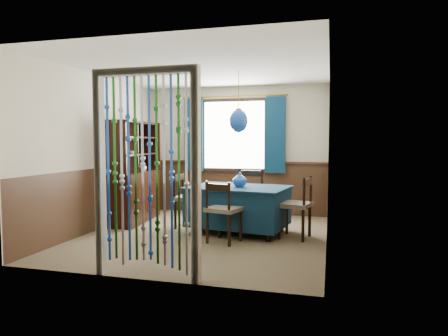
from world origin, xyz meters
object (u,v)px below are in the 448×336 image
(chair_right, at_px, (297,205))
(sideboard, at_px, (134,187))
(bowl_shelf, at_px, (130,152))
(vase_sideboard, at_px, (142,166))
(chair_far, at_px, (249,195))
(vase_table, at_px, (240,180))
(chair_near, at_px, (223,210))
(pendant_lamp, at_px, (239,121))
(dining_table, at_px, (238,206))
(chair_left, at_px, (188,198))

(chair_right, distance_m, sideboard, 2.96)
(bowl_shelf, xyz_separation_m, vase_sideboard, (0.00, 0.45, -0.27))
(chair_far, height_order, bowl_shelf, bowl_shelf)
(chair_far, xyz_separation_m, vase_table, (-0.01, -0.66, 0.33))
(chair_right, relative_size, vase_table, 4.32)
(chair_near, distance_m, bowl_shelf, 2.19)
(chair_right, bearing_deg, sideboard, 91.76)
(chair_right, xyz_separation_m, pendant_lamp, (-0.91, 0.13, 1.26))
(chair_near, xyz_separation_m, sideboard, (-1.93, 1.05, 0.15))
(chair_near, distance_m, chair_far, 1.33)
(dining_table, distance_m, pendant_lamp, 1.32)
(vase_table, height_order, bowl_shelf, bowl_shelf)
(vase_table, xyz_separation_m, vase_sideboard, (-1.96, 0.62, 0.14))
(dining_table, xyz_separation_m, vase_table, (0.02, -0.01, 0.41))
(dining_table, relative_size, chair_right, 1.79)
(pendant_lamp, bearing_deg, bowl_shelf, 175.30)
(chair_right, relative_size, pendant_lamp, 0.99)
(chair_far, distance_m, vase_table, 0.74)
(chair_far, relative_size, bowl_shelf, 4.44)
(pendant_lamp, height_order, vase_sideboard, pendant_lamp)
(chair_right, height_order, bowl_shelf, bowl_shelf)
(chair_near, height_order, bowl_shelf, bowl_shelf)
(chair_far, distance_m, sideboard, 2.06)
(vase_sideboard, bearing_deg, chair_right, -14.52)
(chair_left, height_order, vase_table, vase_table)
(chair_far, relative_size, pendant_lamp, 1.02)
(dining_table, height_order, pendant_lamp, pendant_lamp)
(chair_near, distance_m, pendant_lamp, 1.45)
(dining_table, relative_size, vase_table, 7.73)
(chair_near, relative_size, chair_far, 0.92)
(chair_near, height_order, pendant_lamp, pendant_lamp)
(dining_table, distance_m, chair_near, 0.68)
(chair_right, xyz_separation_m, vase_table, (-0.89, 0.12, 0.34))
(sideboard, xyz_separation_m, pendant_lamp, (2.00, -0.37, 1.13))
(chair_far, bearing_deg, chair_right, 138.33)
(sideboard, height_order, vase_sideboard, sideboard)
(dining_table, xyz_separation_m, vase_sideboard, (-1.94, 0.61, 0.55))
(pendant_lamp, xyz_separation_m, bowl_shelf, (-1.94, 0.16, -0.50))
(chair_left, xyz_separation_m, vase_sideboard, (-1.04, 0.46, 0.49))
(dining_table, distance_m, sideboard, 2.04)
(bowl_shelf, relative_size, vase_sideboard, 1.24)
(dining_table, xyz_separation_m, sideboard, (-2.00, 0.37, 0.19))
(chair_near, xyz_separation_m, vase_sideboard, (-1.87, 1.28, 0.51))
(chair_left, distance_m, chair_right, 1.83)
(sideboard, xyz_separation_m, vase_sideboard, (0.06, 0.24, 0.36))
(vase_sideboard, bearing_deg, chair_far, 1.20)
(dining_table, xyz_separation_m, bowl_shelf, (-1.94, 0.16, 0.82))
(chair_far, bearing_deg, chair_near, 85.55)
(chair_far, xyz_separation_m, sideboard, (-2.04, -0.28, 0.11))
(chair_far, relative_size, sideboard, 0.54)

